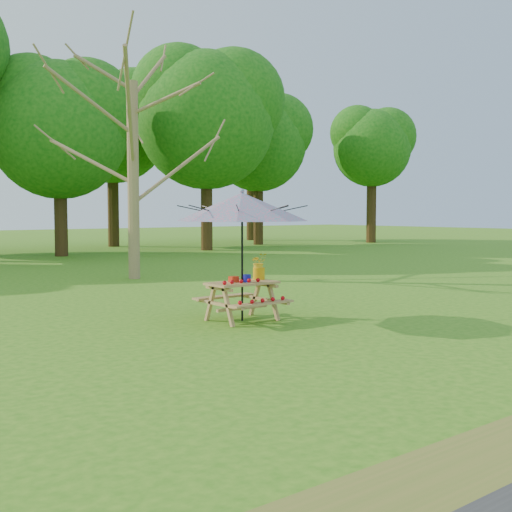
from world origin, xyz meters
TOP-DOWN VIEW (x-y plane):
  - ground at (0.00, 0.00)m, footprint 120.00×120.00m
  - picnic_table at (1.96, 3.42)m, footprint 1.20×1.32m
  - patio_umbrella at (1.96, 3.43)m, footprint 2.38×2.38m
  - produce_bins at (1.93, 3.45)m, footprint 0.32×0.42m
  - tomatoes_row at (1.81, 3.25)m, footprint 0.77×0.13m
  - flower_bucket at (2.43, 3.56)m, footprint 0.35×0.33m

SIDE VIEW (x-z plane):
  - ground at x=0.00m, z-range 0.00..0.00m
  - picnic_table at x=1.96m, z-range -0.01..0.66m
  - tomatoes_row at x=1.81m, z-range 0.67..0.74m
  - produce_bins at x=1.93m, z-range 0.66..0.79m
  - flower_bucket at x=2.43m, z-range 0.68..1.15m
  - patio_umbrella at x=1.96m, z-range 0.82..3.08m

